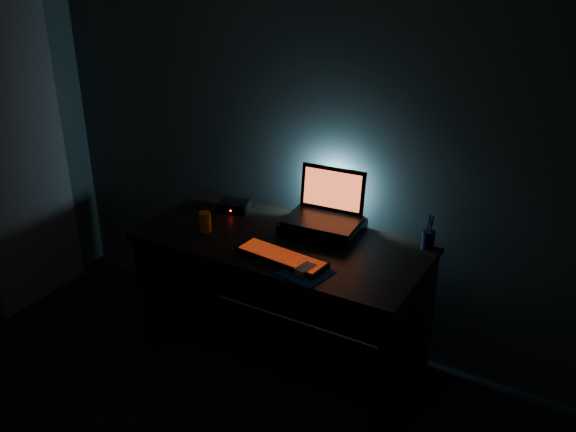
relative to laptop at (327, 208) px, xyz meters
The scene contains 10 objects.
desk 0.44m from the laptop, 127.75° to the right, with size 1.50×0.70×0.75m.
curtain 1.92m from the laptop, 166.90° to the right, with size 0.06×0.65×2.30m, color beige.
riser 0.10m from the laptop, 85.67° to the right, with size 0.40×0.30×0.06m, color black.
laptop is the anchor object (origin of this frame).
keyboard 0.43m from the laptop, 94.39° to the right, with size 0.48×0.20×0.03m.
mousepad 0.50m from the laptop, 74.83° to the right, with size 0.22×0.20×0.00m, color navy.
mouse 0.50m from the laptop, 74.83° to the right, with size 0.06×0.10×0.03m, color gray.
pen_cup 0.55m from the laptop, ahead, with size 0.06×0.06×0.09m, color black.
juice_glass 0.65m from the laptop, 147.27° to the right, with size 0.06×0.06×0.11m, color orange.
router 0.57m from the laptop, behind, with size 0.19×0.17×0.05m.
Camera 1 is at (1.49, -0.92, 2.27)m, focal length 40.00 mm.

